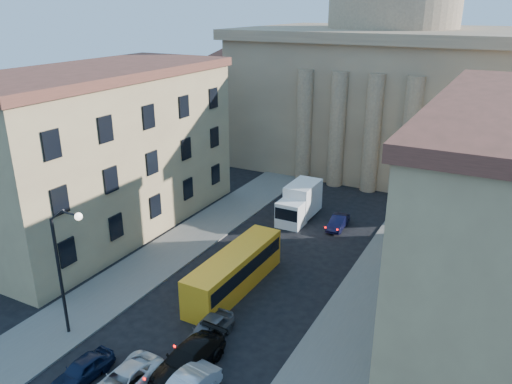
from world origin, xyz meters
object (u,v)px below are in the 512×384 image
at_px(car_left_near, 82,370).
at_px(city_bus, 235,270).
at_px(street_lamp, 64,262).
at_px(box_truck, 299,203).

xyz_separation_m(car_left_near, city_bus, (2.70, 12.28, 0.91)).
relative_size(street_lamp, box_truck, 1.43).
relative_size(street_lamp, car_left_near, 2.31).
distance_m(street_lamp, city_bus, 12.03).
relative_size(city_bus, box_truck, 1.68).
height_order(city_bus, box_truck, box_truck).
relative_size(car_left_near, city_bus, 0.37).
bearing_deg(street_lamp, car_left_near, -37.31).
height_order(car_left_near, city_bus, city_bus).
bearing_deg(box_truck, city_bus, -86.15).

